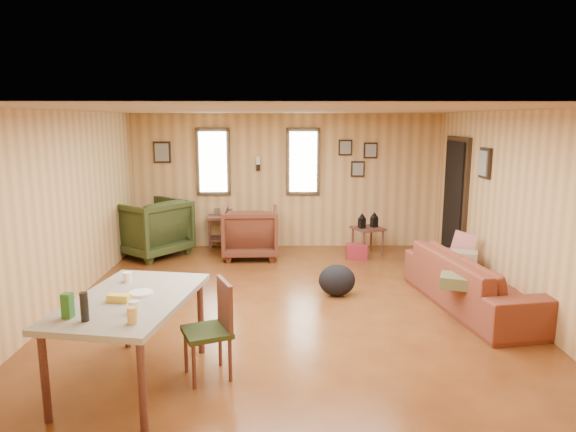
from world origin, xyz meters
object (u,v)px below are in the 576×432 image
sofa (476,272)px  side_table (368,226)px  recliner_brown (251,230)px  end_table (224,226)px  recliner_green (151,225)px  dining_table (130,306)px

sofa → side_table: bearing=10.9°
recliner_brown → end_table: (-0.50, 0.60, -0.06)m
end_table → side_table: bearing=-11.1°
recliner_green → dining_table: recliner_green is taller
recliner_brown → end_table: bearing=-51.4°
recliner_green → side_table: size_ratio=1.44×
recliner_green → side_table: recliner_green is taller
end_table → dining_table: bearing=-93.3°
dining_table → recliner_brown: bearing=89.2°
side_table → dining_table: (-2.77, -4.34, 0.21)m
recliner_green → end_table: recliner_green is taller
recliner_green → end_table: bearing=151.0°
sofa → recliner_green: recliner_green is taller
recliner_brown → side_table: 2.00m
recliner_brown → end_table: recliner_brown is taller
end_table → recliner_green: bearing=-157.4°
dining_table → side_table: bearing=67.1°
end_table → dining_table: size_ratio=0.44×
recliner_green → sofa: bearing=99.9°
sofa → end_table: 4.54m
side_table → recliner_green: bearing=-180.0°
sofa → recliner_green: 5.24m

